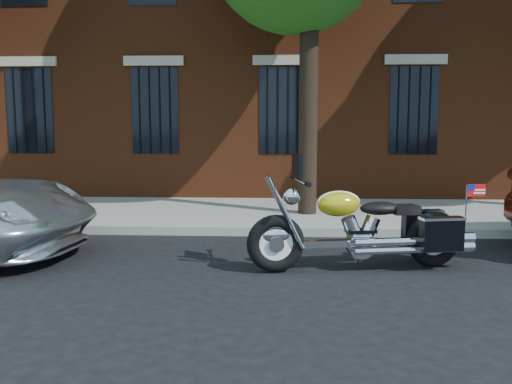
{
  "coord_description": "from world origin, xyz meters",
  "views": [
    {
      "loc": [
        0.05,
        -8.3,
        1.98
      ],
      "look_at": [
        -0.41,
        0.8,
        0.83
      ],
      "focal_mm": 40.0,
      "sensor_mm": 36.0,
      "label": 1
    }
  ],
  "objects": [
    {
      "name": "motorcycle",
      "position": [
        1.16,
        -0.8,
        0.52
      ],
      "size": [
        3.09,
        1.21,
        1.55
      ],
      "rotation": [
        0.0,
        0.0,
        0.19
      ],
      "color": "black",
      "rests_on": "ground"
    },
    {
      "name": "sidewalk",
      "position": [
        0.0,
        3.26,
        0.07
      ],
      "size": [
        40.0,
        3.6,
        0.15
      ],
      "primitive_type": "cube",
      "color": "gray",
      "rests_on": "ground"
    },
    {
      "name": "curb",
      "position": [
        0.0,
        1.38,
        0.07
      ],
      "size": [
        40.0,
        0.16,
        0.15
      ],
      "primitive_type": "cube",
      "color": "gray",
      "rests_on": "ground"
    },
    {
      "name": "ground",
      "position": [
        0.0,
        0.0,
        0.0
      ],
      "size": [
        120.0,
        120.0,
        0.0
      ],
      "primitive_type": "plane",
      "color": "black",
      "rests_on": "ground"
    }
  ]
}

